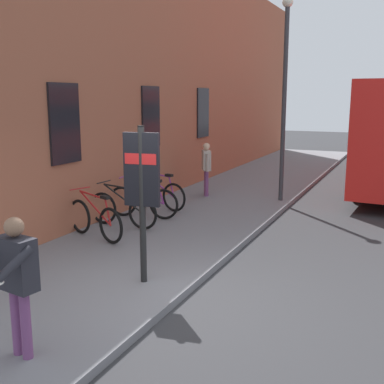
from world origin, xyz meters
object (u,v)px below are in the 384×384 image
object	(u,v)px
bicycle_by_door	(123,209)
transit_info_sign	(142,180)
bicycle_under_window	(95,220)
bicycle_end_of_row	(143,202)
bicycle_leaning_wall	(158,194)
tourist_with_hotdogs	(16,273)
pedestrian_by_facade	(206,164)
street_lamp	(285,84)

from	to	relation	value
bicycle_by_door	transit_info_sign	size ratio (longest dim) A/B	0.74
bicycle_under_window	bicycle_end_of_row	xyz separation A→B (m)	(1.86, -0.03, 0.00)
bicycle_leaning_wall	transit_info_sign	world-z (taller)	transit_info_sign
bicycle_leaning_wall	transit_info_sign	xyz separation A→B (m)	(-4.41, -2.14, 1.21)
bicycle_by_door	tourist_with_hotdogs	distance (m)	5.42
pedestrian_by_facade	street_lamp	distance (m)	3.07
bicycle_by_door	tourist_with_hotdogs	bearing A→B (deg)	-159.30
street_lamp	transit_info_sign	bearing A→B (deg)	176.26
bicycle_under_window	street_lamp	world-z (taller)	street_lamp
bicycle_end_of_row	bicycle_leaning_wall	size ratio (longest dim) A/B	1.01
transit_info_sign	street_lamp	bearing A→B (deg)	-3.74
bicycle_leaning_wall	pedestrian_by_facade	bearing A→B (deg)	-13.43
bicycle_leaning_wall	pedestrian_by_facade	xyz separation A→B (m)	(2.01, -0.48, 0.54)
bicycle_under_window	street_lamp	bearing A→B (deg)	-25.87
pedestrian_by_facade	street_lamp	bearing A→B (deg)	-81.74
bicycle_end_of_row	tourist_with_hotdogs	distance (m)	6.25
bicycle_end_of_row	street_lamp	xyz separation A→B (m)	(3.27, -2.46, 2.76)
bicycle_end_of_row	bicycle_leaning_wall	world-z (taller)	same
bicycle_leaning_wall	street_lamp	size ratio (longest dim) A/B	0.33
bicycle_under_window	tourist_with_hotdogs	distance (m)	4.53
bicycle_by_door	tourist_with_hotdogs	size ratio (longest dim) A/B	1.12
bicycle_end_of_row	transit_info_sign	xyz separation A→B (m)	(-3.46, -2.02, 1.21)
tourist_with_hotdogs	street_lamp	bearing A→B (deg)	-3.48
bicycle_by_door	bicycle_end_of_row	distance (m)	0.88
transit_info_sign	pedestrian_by_facade	size ratio (longest dim) A/B	1.58
bicycle_by_door	bicycle_leaning_wall	world-z (taller)	same
bicycle_leaning_wall	pedestrian_by_facade	world-z (taller)	pedestrian_by_facade
transit_info_sign	tourist_with_hotdogs	distance (m)	2.54
bicycle_leaning_wall	street_lamp	xyz separation A→B (m)	(2.31, -2.58, 2.76)
tourist_with_hotdogs	bicycle_under_window	bearing A→B (deg)	25.43
bicycle_by_door	transit_info_sign	world-z (taller)	transit_info_sign
bicycle_leaning_wall	bicycle_end_of_row	bearing A→B (deg)	-172.77
bicycle_end_of_row	street_lamp	bearing A→B (deg)	-36.95
bicycle_end_of_row	street_lamp	distance (m)	4.93
bicycle_end_of_row	transit_info_sign	bearing A→B (deg)	-149.69
bicycle_under_window	bicycle_end_of_row	world-z (taller)	same
bicycle_end_of_row	transit_info_sign	size ratio (longest dim) A/B	0.74
bicycle_leaning_wall	pedestrian_by_facade	size ratio (longest dim) A/B	1.14
bicycle_end_of_row	bicycle_by_door	bearing A→B (deg)	179.78
bicycle_under_window	pedestrian_by_facade	size ratio (longest dim) A/B	1.11
bicycle_by_door	transit_info_sign	distance (m)	3.49
bicycle_end_of_row	bicycle_leaning_wall	bearing A→B (deg)	7.23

